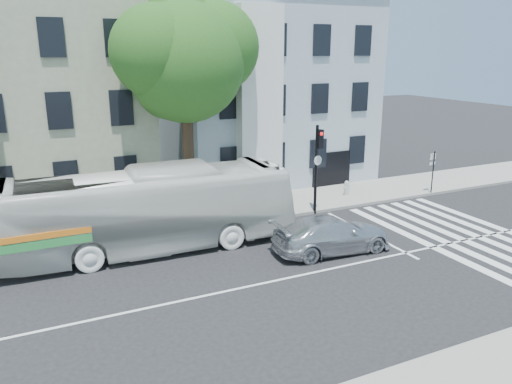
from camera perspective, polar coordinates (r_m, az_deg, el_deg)
ground at (r=18.19m, az=1.01°, el=-10.37°), size 120.00×120.00×0.00m
sidewalk_far at (r=25.05m, az=-7.13°, el=-2.81°), size 80.00×4.00×0.15m
building_left at (r=29.73m, az=-25.07°, el=9.49°), size 12.00×10.00×11.00m
building_right at (r=32.97m, az=0.42°, el=11.43°), size 12.00×10.00×11.00m
street_tree at (r=24.47m, az=-8.19°, el=15.21°), size 7.30×5.90×11.10m
bus at (r=20.91m, az=-12.57°, el=-2.09°), size 3.33×12.52×3.46m
sedan at (r=20.86m, az=8.68°, el=-4.84°), size 2.40×5.17×1.46m
hedge at (r=22.34m, az=-18.15°, el=-4.69°), size 8.21×3.93×0.70m
traffic_signal at (r=24.90m, az=7.05°, el=3.90°), size 0.47×0.54×4.54m
fire_hydrant at (r=28.67m, az=10.30°, el=0.50°), size 0.48×0.30×0.83m
far_sign_pole at (r=30.19m, az=19.56°, el=2.80°), size 0.44×0.18×2.43m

